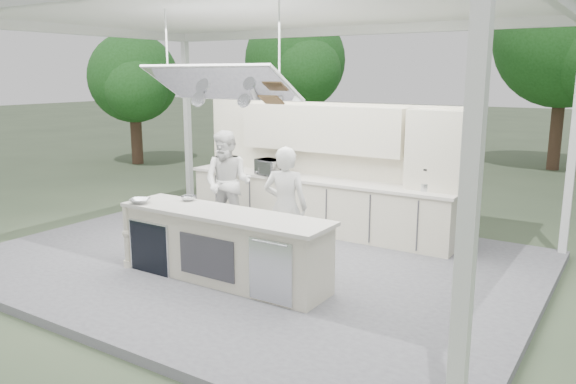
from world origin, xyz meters
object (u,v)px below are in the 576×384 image
Objects in this scene: head_chef at (286,207)px; back_counter at (315,204)px; demo_island at (222,246)px; sous_chef at (228,183)px.

back_counter is at bearing -91.57° from head_chef.
back_counter is 2.91× the size of head_chef.
demo_island is at bearing 48.59° from head_chef.
sous_chef is (-1.75, 0.87, 0.03)m from head_chef.
sous_chef is at bearing -139.77° from back_counter.
back_counter is 2.83× the size of sous_chef.
head_chef reaches higher than back_counter.
demo_island and back_counter have the same top height.
sous_chef reaches higher than head_chef.
demo_island is 2.82m from back_counter.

